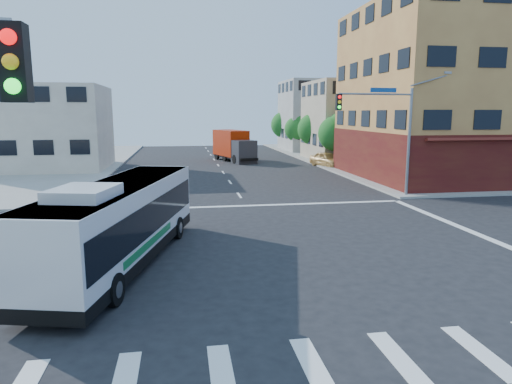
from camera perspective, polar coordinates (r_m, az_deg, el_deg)
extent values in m
plane|color=black|center=(18.06, 3.08, -7.75)|extent=(120.00, 120.00, 0.00)
cube|color=gray|center=(64.89, 27.52, 4.02)|extent=(50.00, 50.00, 0.15)
cube|color=#CA9148|center=(42.55, 25.14, 11.05)|extent=(18.00, 15.00, 14.00)
cube|color=#551F13|center=(42.66, 24.65, 4.34)|extent=(18.09, 15.08, 4.00)
cube|color=tan|center=(54.87, 13.10, 8.63)|extent=(12.00, 10.00, 9.00)
cube|color=#A7A7A2|center=(68.03, 8.62, 9.40)|extent=(12.00, 10.00, 10.00)
cube|color=beige|center=(48.68, -25.28, 7.23)|extent=(12.00, 10.00, 8.00)
cylinder|color=gray|center=(31.24, 18.56, 5.78)|extent=(0.18, 0.18, 7.00)
cylinder|color=gray|center=(29.89, 14.78, 11.75)|extent=(5.01, 0.62, 0.12)
cube|color=black|center=(28.73, 10.29, 11.00)|extent=(0.32, 0.30, 1.00)
sphere|color=#FF0C0C|center=(28.58, 10.42, 11.61)|extent=(0.20, 0.20, 0.20)
sphere|color=yellow|center=(28.57, 10.41, 11.01)|extent=(0.20, 0.20, 0.20)
sphere|color=#19FF33|center=(28.56, 10.39, 10.40)|extent=(0.20, 0.20, 0.20)
cube|color=navy|center=(30.15, 15.65, 12.17)|extent=(1.80, 0.22, 0.28)
cube|color=gray|center=(32.73, 22.78, 13.59)|extent=(0.50, 0.22, 0.14)
cube|color=black|center=(6.87, -27.88, 14.06)|extent=(0.32, 0.30, 1.00)
sphere|color=#FF0C0C|center=(6.74, -28.57, 16.68)|extent=(0.20, 0.20, 0.20)
sphere|color=yellow|center=(6.70, -28.35, 14.15)|extent=(0.20, 0.20, 0.20)
sphere|color=#19FF33|center=(6.68, -28.14, 11.59)|extent=(0.20, 0.20, 0.20)
cylinder|color=#331D12|center=(47.62, 9.85, 4.32)|extent=(0.28, 0.28, 1.92)
sphere|color=#1A5D1B|center=(47.46, 9.94, 7.21)|extent=(3.60, 3.60, 3.60)
sphere|color=#1A5D1B|center=(47.28, 10.55, 8.28)|extent=(2.52, 2.52, 2.52)
cylinder|color=#331D12|center=(55.21, 7.15, 5.18)|extent=(0.28, 0.28, 1.99)
sphere|color=#1A5D1B|center=(55.07, 7.21, 7.79)|extent=(3.80, 3.80, 3.80)
sphere|color=#1A5D1B|center=(54.87, 7.72, 8.76)|extent=(2.66, 2.66, 2.66)
cylinder|color=#331D12|center=(62.91, 5.10, 5.74)|extent=(0.28, 0.28, 1.89)
sphere|color=#1A5D1B|center=(62.79, 5.13, 7.84)|extent=(3.40, 3.40, 3.40)
sphere|color=#1A5D1B|center=(62.57, 5.57, 8.60)|extent=(2.38, 2.38, 2.38)
cylinder|color=#331D12|center=(70.67, 3.50, 6.27)|extent=(0.28, 0.28, 2.03)
sphere|color=#1A5D1B|center=(70.55, 3.52, 8.39)|extent=(4.00, 4.00, 4.00)
sphere|color=#1A5D1B|center=(70.33, 3.90, 9.19)|extent=(2.80, 2.80, 2.80)
cube|color=black|center=(17.43, -16.28, -7.04)|extent=(5.02, 11.39, 0.42)
cube|color=silver|center=(17.14, -16.46, -3.40)|extent=(5.00, 11.37, 2.64)
cube|color=black|center=(17.10, -16.49, -2.87)|extent=(4.96, 11.06, 1.16)
cube|color=black|center=(22.24, -11.37, -0.01)|extent=(2.12, 0.58, 1.25)
cube|color=#E5590C|center=(22.13, -11.43, 2.37)|extent=(1.73, 0.48, 0.26)
cube|color=silver|center=(16.90, -16.67, 0.78)|extent=(4.90, 11.14, 0.11)
cube|color=silver|center=(14.35, -20.75, -0.11)|extent=(2.10, 2.38, 0.33)
cube|color=#136C34|center=(17.36, -20.60, -5.76)|extent=(1.26, 4.95, 0.26)
cube|color=#136C34|center=(16.49, -13.04, -6.19)|extent=(1.26, 4.95, 0.26)
cylinder|color=black|center=(21.03, -15.63, -4.19)|extent=(0.50, 1.00, 0.96)
cylinder|color=#99999E|center=(21.07, -15.97, -4.18)|extent=(0.15, 0.48, 0.48)
cylinder|color=black|center=(20.37, -9.76, -4.42)|extent=(0.50, 1.00, 0.96)
cylinder|color=#99999E|center=(20.33, -9.41, -4.43)|extent=(0.15, 0.48, 0.48)
cylinder|color=black|center=(14.87, -25.34, -10.69)|extent=(0.50, 1.00, 0.96)
cylinder|color=#99999E|center=(14.93, -25.78, -10.63)|extent=(0.15, 0.48, 0.48)
cylinder|color=black|center=(13.92, -17.26, -11.56)|extent=(0.50, 1.00, 0.96)
cylinder|color=#99999E|center=(13.87, -16.76, -11.61)|extent=(0.15, 0.48, 0.48)
cube|color=#2A2B30|center=(49.68, -1.50, 5.03)|extent=(2.75, 2.68, 2.51)
cube|color=black|center=(48.82, -1.05, 5.40)|extent=(1.96, 0.68, 0.96)
cube|color=#A61E03|center=(52.95, -3.19, 6.16)|extent=(3.81, 5.84, 2.89)
cube|color=black|center=(52.01, -2.67, 4.44)|extent=(4.32, 8.00, 0.29)
cylinder|color=black|center=(49.51, -2.66, 4.11)|extent=(0.54, 1.00, 0.96)
cylinder|color=black|center=(50.35, -0.55, 4.22)|extent=(0.54, 1.00, 0.96)
cylinder|color=black|center=(52.06, -3.91, 4.38)|extent=(0.54, 1.00, 0.96)
cylinder|color=black|center=(52.87, -1.88, 4.48)|extent=(0.54, 1.00, 0.96)
cylinder|color=black|center=(54.29, -4.89, 4.59)|extent=(0.54, 1.00, 0.96)
cylinder|color=black|center=(55.06, -2.93, 4.69)|extent=(0.54, 1.00, 0.96)
imported|color=#DEAC5C|center=(47.30, 8.87, 4.06)|extent=(3.04, 4.75, 1.51)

